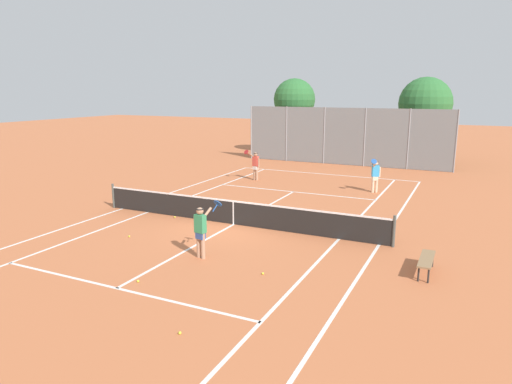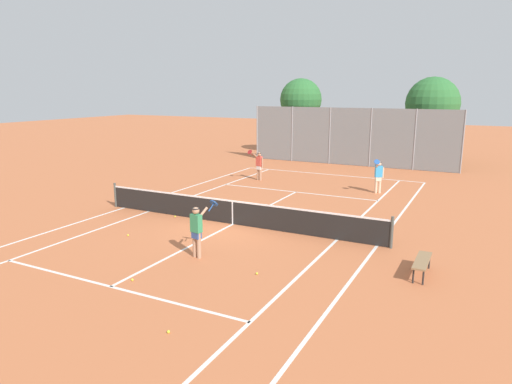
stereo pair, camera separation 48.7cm
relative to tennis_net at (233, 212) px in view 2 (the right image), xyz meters
The scene contains 16 objects.
ground_plane 0.51m from the tennis_net, ahead, with size 120.00×120.00×0.00m, color #BC663D.
court_line_markings 0.51m from the tennis_net, ahead, with size 11.10×23.90×0.01m.
tennis_net is the anchor object (origin of this frame).
player_near_side 3.67m from the tennis_net, 77.33° to the right, with size 0.77×0.71×1.77m.
player_far_left 8.89m from the tennis_net, 110.21° to the left, with size 0.78×0.71×1.77m.
player_far_right 8.86m from the tennis_net, 65.02° to the left, with size 0.43×0.90×1.77m.
loose_tennis_ball_0 2.69m from the tennis_net, 41.55° to the left, with size 0.07×0.07×0.07m, color #D1DB33.
loose_tennis_ball_1 5.00m from the tennis_net, 52.23° to the right, with size 0.07×0.07×0.07m, color #D1DB33.
loose_tennis_ball_2 3.94m from the tennis_net, 131.07° to the right, with size 0.07×0.07×0.07m, color #D1DB33.
loose_tennis_ball_3 8.11m from the tennis_net, 69.72° to the right, with size 0.07×0.07×0.07m, color #D1DB33.
loose_tennis_ball_4 5.88m from the tennis_net, 87.56° to the right, with size 0.07×0.07×0.07m, color #D1DB33.
loose_tennis_ball_5 2.64m from the tennis_net, behind, with size 0.07×0.07×0.07m, color #D1DB33.
courtside_bench 7.40m from the tennis_net, 14.93° to the right, with size 0.36×1.50×0.47m.
back_fence 15.99m from the tennis_net, 90.00° to the left, with size 14.18×0.08×3.91m.
tree_behind_left 20.40m from the tennis_net, 104.35° to the left, with size 3.26×3.26×5.95m.
tree_behind_right 20.45m from the tennis_net, 76.53° to the left, with size 3.66×3.66×5.96m.
Camera 2 is at (8.46, -14.56, 5.04)m, focal length 32.00 mm.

